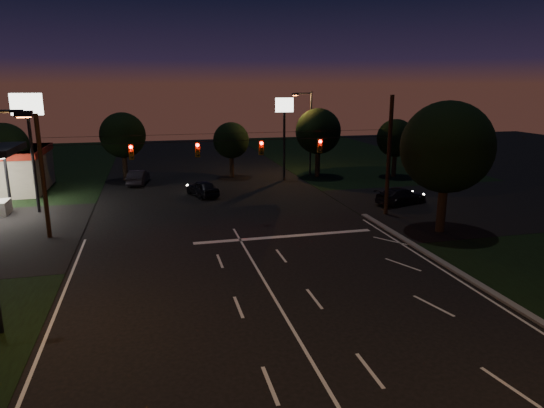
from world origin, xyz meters
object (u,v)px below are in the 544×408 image
object	(u,v)px
car_oncoming_a	(202,188)
car_cross	(401,196)
utility_pole_right	(385,214)
tree_right_near	(446,148)
car_oncoming_b	(138,177)

from	to	relation	value
car_oncoming_a	car_cross	bearing A→B (deg)	137.53
utility_pole_right	tree_right_near	world-z (taller)	tree_right_near
tree_right_near	car_cross	size ratio (longest dim) A/B	1.85
utility_pole_right	tree_right_near	bearing A→B (deg)	-72.47
car_oncoming_a	car_oncoming_b	size ratio (longest dim) A/B	0.96
car_cross	car_oncoming_a	bearing A→B (deg)	48.56
tree_right_near	car_oncoming_b	xyz separation A→B (m)	(-20.21, 21.35, -4.96)
tree_right_near	car_cross	distance (m)	9.12
tree_right_near	utility_pole_right	bearing A→B (deg)	107.53
tree_right_near	car_oncoming_b	world-z (taller)	tree_right_near
utility_pole_right	car_cross	xyz separation A→B (m)	(2.76, 2.70, 0.69)
utility_pole_right	car_cross	distance (m)	3.92
utility_pole_right	car_oncoming_b	size ratio (longest dim) A/B	2.06
car_oncoming_a	car_oncoming_b	world-z (taller)	car_oncoming_b
utility_pole_right	car_oncoming_b	world-z (taller)	utility_pole_right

